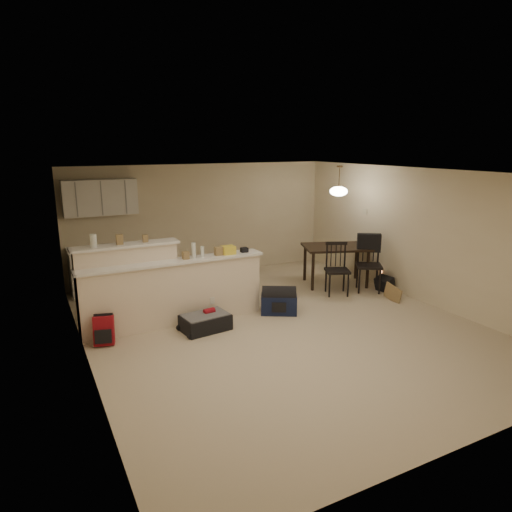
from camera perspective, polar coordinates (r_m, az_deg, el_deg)
room at (r=7.23m, az=3.24°, el=0.44°), size 7.00×7.02×2.50m
breakfast_bar at (r=7.63m, az=-12.16°, el=-4.14°), size 3.08×0.58×1.39m
upper_cabinets at (r=9.53m, az=-18.90°, el=6.95°), size 1.40×0.34×0.70m
kitchen_counter at (r=9.70m, az=-16.96°, el=-1.54°), size 1.80×0.60×0.90m
thermostat at (r=10.15m, az=13.48°, el=5.41°), size 0.02×0.12×0.12m
jar at (r=7.38m, az=-19.66°, el=1.82°), size 0.10×0.10×0.20m
cereal_box at (r=7.44m, az=-16.69°, el=1.98°), size 0.10×0.07×0.16m
small_box at (r=7.52m, az=-13.67°, el=2.15°), size 0.08×0.06×0.12m
bottle_a at (r=7.56m, az=-7.80°, el=0.70°), size 0.07×0.07×0.26m
bottle_b at (r=7.62m, az=-6.72°, el=0.53°), size 0.06×0.06×0.18m
bag_lump at (r=7.80m, az=-3.49°, el=0.75°), size 0.22×0.18×0.14m
pouch at (r=7.93m, az=-1.48°, el=0.77°), size 0.12×0.10×0.08m
extra_item_x at (r=7.73m, az=-4.68°, el=0.62°), size 0.14×0.10×0.14m
extra_item_y at (r=7.54m, az=-8.78°, el=0.09°), size 0.10×0.10×0.13m
dining_table at (r=9.75m, az=9.98°, el=0.66°), size 1.56×1.30×0.83m
pendant_lamp at (r=9.54m, az=10.29°, el=8.02°), size 0.36×0.36×0.62m
dining_chair_near at (r=9.14m, az=10.15°, el=-1.63°), size 0.59×0.58×1.03m
dining_chair_far at (r=9.47m, az=13.95°, el=-1.00°), size 0.67×0.66×1.13m
suitcase at (r=7.46m, az=-6.34°, el=-8.26°), size 0.80×0.57×0.25m
red_backpack at (r=7.25m, az=-18.48°, el=-8.82°), size 0.33×0.25×0.44m
navy_duffel at (r=8.11m, az=2.88°, el=-6.02°), size 0.71×0.60×0.34m
black_daypack at (r=9.64m, az=15.81°, el=-3.43°), size 0.29×0.37×0.30m
cardboard_sheet at (r=9.09m, az=16.72°, el=-4.50°), size 0.03×0.41×0.31m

